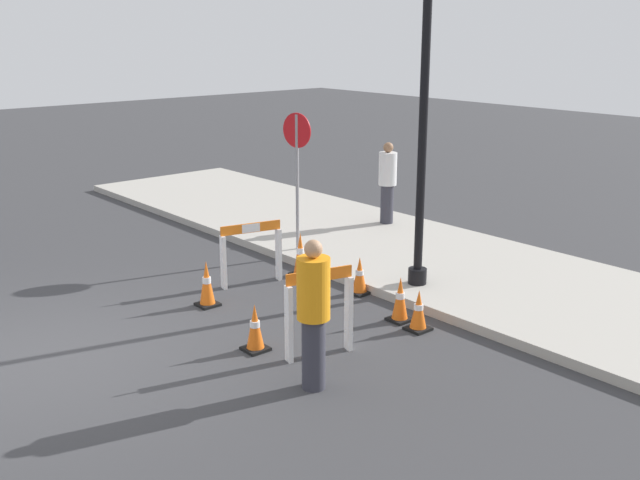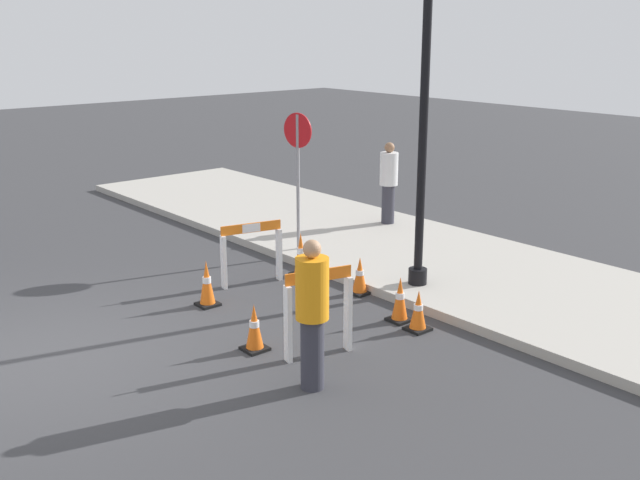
# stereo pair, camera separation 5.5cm
# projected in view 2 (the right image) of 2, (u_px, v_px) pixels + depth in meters

# --- Properties ---
(ground_plane) EXTENTS (60.00, 60.00, 0.00)m
(ground_plane) POSITION_uv_depth(u_px,v_px,m) (62.00, 358.00, 9.27)
(ground_plane) COLOR #38383A
(sidewalk_slab) EXTENTS (18.00, 3.74, 0.14)m
(sidewalk_slab) POSITION_uv_depth(u_px,v_px,m) (414.00, 255.00, 13.21)
(sidewalk_slab) COLOR #ADA89E
(sidewalk_slab) RESTS_ON ground_plane
(streetlamp_post) EXTENTS (0.44, 0.44, 6.15)m
(streetlamp_post) POSITION_uv_depth(u_px,v_px,m) (427.00, 20.00, 10.45)
(streetlamp_post) COLOR black
(streetlamp_post) RESTS_ON sidewalk_slab
(stop_sign) EXTENTS (0.59, 0.14, 2.41)m
(stop_sign) POSITION_uv_depth(u_px,v_px,m) (298.00, 159.00, 12.88)
(stop_sign) COLOR gray
(stop_sign) RESTS_ON sidewalk_slab
(barricade_0) EXTENTS (0.36, 1.00, 1.00)m
(barricade_0) POSITION_uv_depth(u_px,v_px,m) (252.00, 250.00, 11.77)
(barricade_0) COLOR white
(barricade_0) RESTS_ON ground_plane
(barricade_1) EXTENTS (0.35, 0.88, 1.12)m
(barricade_1) POSITION_uv_depth(u_px,v_px,m) (319.00, 310.00, 9.17)
(barricade_1) COLOR white
(barricade_1) RESTS_ON ground_plane
(traffic_cone_0) EXTENTS (0.30, 0.30, 0.62)m
(traffic_cone_0) POSITION_uv_depth(u_px,v_px,m) (254.00, 328.00, 9.40)
(traffic_cone_0) COLOR black
(traffic_cone_0) RESTS_ON ground_plane
(traffic_cone_1) EXTENTS (0.30, 0.30, 0.59)m
(traffic_cone_1) POSITION_uv_depth(u_px,v_px,m) (360.00, 276.00, 11.41)
(traffic_cone_1) COLOR black
(traffic_cone_1) RESTS_ON ground_plane
(traffic_cone_2) EXTENTS (0.30, 0.30, 0.64)m
(traffic_cone_2) POSITION_uv_depth(u_px,v_px,m) (400.00, 300.00, 10.34)
(traffic_cone_2) COLOR black
(traffic_cone_2) RESTS_ON ground_plane
(traffic_cone_3) EXTENTS (0.30, 0.30, 0.73)m
(traffic_cone_3) POSITION_uv_depth(u_px,v_px,m) (301.00, 255.00, 12.24)
(traffic_cone_3) COLOR black
(traffic_cone_3) RESTS_ON ground_plane
(traffic_cone_4) EXTENTS (0.30, 0.30, 0.57)m
(traffic_cone_4) POSITION_uv_depth(u_px,v_px,m) (418.00, 311.00, 10.03)
(traffic_cone_4) COLOR black
(traffic_cone_4) RESTS_ON ground_plane
(traffic_cone_5) EXTENTS (0.30, 0.30, 0.69)m
(traffic_cone_5) POSITION_uv_depth(u_px,v_px,m) (207.00, 284.00, 10.91)
(traffic_cone_5) COLOR black
(traffic_cone_5) RESTS_ON ground_plane
(person_worker) EXTENTS (0.52, 0.52, 1.75)m
(person_worker) POSITION_uv_depth(u_px,v_px,m) (312.00, 311.00, 8.24)
(person_worker) COLOR #33333D
(person_worker) RESTS_ON ground_plane
(person_pedestrian) EXTENTS (0.40, 0.40, 1.63)m
(person_pedestrian) POSITION_uv_depth(u_px,v_px,m) (389.00, 181.00, 14.83)
(person_pedestrian) COLOR #33333D
(person_pedestrian) RESTS_ON sidewalk_slab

